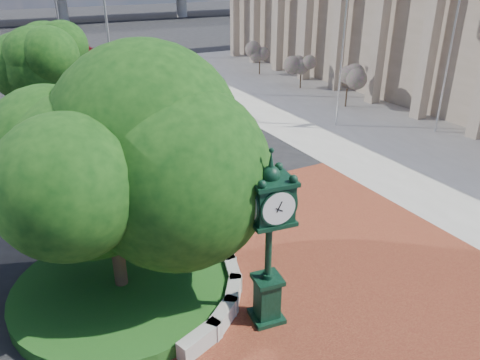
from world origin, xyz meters
name	(u,v)px	position (x,y,z in m)	size (l,w,h in m)	color
ground	(271,248)	(0.00, 0.00, 0.00)	(200.00, 200.00, 0.00)	black
plaza	(287,263)	(0.00, -1.00, 0.02)	(12.00, 12.00, 0.04)	maroon
sidewalk	(399,109)	(16.00, 10.00, 0.02)	(20.00, 50.00, 0.04)	#9E9B93
planter_wall	(196,264)	(-2.71, 0.00, 0.27)	(2.96, 6.77, 0.54)	#9E9B93
grass_bed	(123,288)	(-5.00, 0.00, 0.20)	(6.10, 6.10, 0.40)	#124015
civic_building	(464,29)	(23.60, 12.00, 4.33)	(17.35, 44.00, 8.60)	tan
tree_planter	(108,176)	(-5.00, 0.00, 3.72)	(5.20, 5.20, 6.33)	#38281C
tree_street	(49,67)	(-4.00, 18.00, 3.24)	(4.40, 4.40, 5.45)	#38281C
post_clock	(269,234)	(-1.90, -2.85, 2.65)	(1.11, 1.11, 4.83)	black
parked_car	(82,50)	(1.62, 38.27, 0.74)	(1.75, 4.34, 1.48)	#520B11
flagpole_a	(343,42)	(10.16, 9.21, 4.74)	(1.45, 0.16, 9.26)	silver
flagpole_b	(451,44)	(14.35, 5.64, 4.82)	(1.47, 0.17, 9.40)	silver
street_lamp_near	(108,5)	(1.08, 23.25, 6.01)	(2.29, 0.56, 10.26)	slate
street_lamp_far	(58,3)	(0.35, 40.62, 5.03)	(1.93, 0.25, 8.59)	slate
shrub_near	(348,83)	(13.23, 12.03, 1.59)	(1.20, 1.20, 2.20)	#38281C
shrub_mid	(301,67)	(13.49, 17.58, 1.59)	(1.20, 1.20, 2.20)	#38281C
shrub_far	(260,56)	(13.22, 23.21, 1.59)	(1.20, 1.20, 2.20)	#38281C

